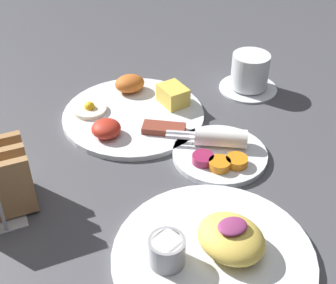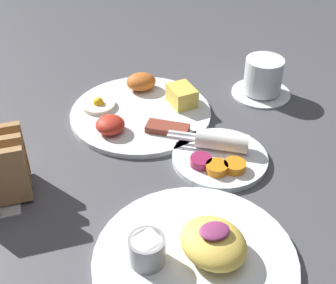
% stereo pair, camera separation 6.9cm
% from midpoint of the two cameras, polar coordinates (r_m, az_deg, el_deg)
% --- Properties ---
extents(ground_plane, '(3.00, 3.00, 0.00)m').
position_cam_midpoint_polar(ground_plane, '(0.77, 0.29, -3.72)').
color(ground_plane, '#47474C').
extents(plate_breakfast, '(0.27, 0.27, 0.05)m').
position_cam_midpoint_polar(plate_breakfast, '(0.89, -1.08, 3.93)').
color(plate_breakfast, white).
rests_on(plate_breakfast, ground_plane).
extents(plate_condiments, '(0.16, 0.16, 0.04)m').
position_cam_midpoint_polar(plate_condiments, '(0.79, 8.82, -1.67)').
color(plate_condiments, white).
rests_on(plate_condiments, ground_plane).
extents(plate_foreground, '(0.27, 0.27, 0.06)m').
position_cam_midpoint_polar(plate_foreground, '(0.63, 6.62, -13.55)').
color(plate_foreground, white).
rests_on(plate_foreground, ground_plane).
extents(coffee_cup, '(0.12, 0.12, 0.08)m').
position_cam_midpoint_polar(coffee_cup, '(0.97, 13.52, 7.49)').
color(coffee_cup, white).
rests_on(coffee_cup, ground_plane).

